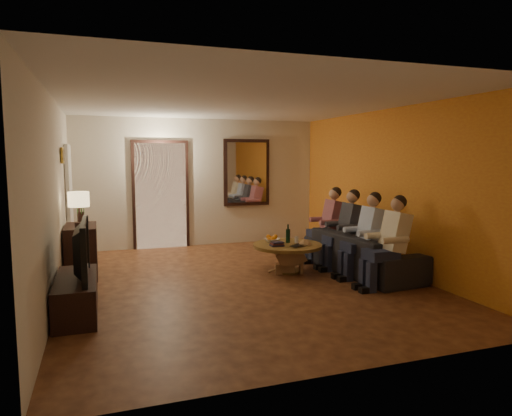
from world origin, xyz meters
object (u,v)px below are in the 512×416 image
object	(u,v)px
tv	(74,250)
person_b	(367,239)
tv_stand	(76,296)
sofa	(362,253)
table_lamp	(79,209)
coffee_table	(287,258)
dog	(291,256)
person_d	(329,227)
person_a	(391,246)
person_c	(347,232)
dresser	(81,251)
bowl	(272,240)
laptop	(301,246)
wine_bottle	(288,233)

from	to	relation	value
tv	person_b	xyz separation A→B (m)	(4.09, 0.33, -0.16)
tv_stand	sofa	distance (m)	4.24
table_lamp	coffee_table	size ratio (longest dim) A/B	0.49
dog	person_b	bearing A→B (deg)	-13.76
person_d	dog	bearing A→B (deg)	-148.42
person_a	person_c	xyz separation A→B (m)	(0.00, 1.20, 0.00)
table_lamp	person_d	world-z (taller)	table_lamp
person_a	table_lamp	bearing A→B (deg)	155.81
tv_stand	tv	distance (m)	0.55
tv	person_d	size ratio (longest dim) A/B	0.95
dresser	person_b	size ratio (longest dim) A/B	0.74
person_d	person_b	bearing A→B (deg)	-90.00
person_c	bowl	world-z (taller)	person_c
sofa	person_a	distance (m)	0.95
person_b	person_d	size ratio (longest dim) A/B	1.00
tv	dog	xyz separation A→B (m)	(3.11, 0.92, -0.48)
tv	laptop	distance (m)	3.30
person_c	sofa	bearing A→B (deg)	-71.57
dresser	dog	distance (m)	3.23
tv	sofa	distance (m)	4.26
wine_bottle	laptop	bearing A→B (deg)	-82.50
person_b	wine_bottle	xyz separation A→B (m)	(-0.95, 0.81, 0.01)
tv	coffee_table	distance (m)	3.31
sofa	tv_stand	bearing A→B (deg)	93.93
tv	wine_bottle	world-z (taller)	tv
bowl	wine_bottle	world-z (taller)	wine_bottle
wine_bottle	sofa	bearing A→B (deg)	-25.94
dog	wine_bottle	world-z (taller)	wine_bottle
table_lamp	sofa	bearing A→B (deg)	-12.62
person_d	dresser	bearing A→B (deg)	176.39
person_d	coffee_table	world-z (taller)	person_d
table_lamp	coffee_table	distance (m)	3.25
tv_stand	coffee_table	xyz separation A→B (m)	(3.09, 1.04, 0.01)
tv_stand	dog	xyz separation A→B (m)	(3.11, 0.92, 0.06)
tv_stand	person_a	size ratio (longest dim) A/B	1.09
person_c	person_d	bearing A→B (deg)	90.00
sofa	laptop	distance (m)	1.02
person_c	person_d	distance (m)	0.60
dog	bowl	size ratio (longest dim) A/B	2.16
dresser	laptop	xyz separation A→B (m)	(3.19, -1.03, 0.07)
table_lamp	laptop	size ratio (longest dim) A/B	1.64
table_lamp	bowl	xyz separation A→B (m)	(2.91, -0.31, -0.58)
dresser	bowl	size ratio (longest dim) A/B	3.44
person_b	person_d	world-z (taller)	same
table_lamp	dog	world-z (taller)	table_lamp
tv_stand	laptop	size ratio (longest dim) A/B	3.99
person_d	dog	distance (m)	1.20
bowl	laptop	size ratio (longest dim) A/B	0.79
coffee_table	table_lamp	bearing A→B (deg)	170.32
dresser	dog	size ratio (longest dim) A/B	1.59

